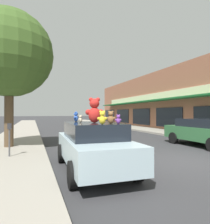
# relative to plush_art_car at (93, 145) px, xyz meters

# --- Properties ---
(ground_plane) EXTENTS (260.00, 260.00, 0.00)m
(ground_plane) POSITION_rel_plush_art_car_xyz_m (3.45, -0.05, -0.81)
(ground_plane) COLOR #333335
(plush_art_car) EXTENTS (2.03, 4.41, 1.52)m
(plush_art_car) POSITION_rel_plush_art_car_xyz_m (0.00, 0.00, 0.00)
(plush_art_car) COLOR #ADC6D1
(plush_art_car) RESTS_ON ground_plane
(teddy_bear_giant) EXTENTS (0.61, 0.43, 0.81)m
(teddy_bear_giant) POSITION_rel_plush_art_car_xyz_m (0.05, 0.00, 1.10)
(teddy_bear_giant) COLOR red
(teddy_bear_giant) RESTS_ON plush_art_car
(teddy_bear_brown) EXTENTS (0.27, 0.24, 0.38)m
(teddy_bear_brown) POSITION_rel_plush_art_car_xyz_m (0.32, -0.73, 0.89)
(teddy_bear_brown) COLOR olive
(teddy_bear_brown) RESTS_ON plush_art_car
(teddy_bear_purple) EXTENTS (0.20, 0.12, 0.27)m
(teddy_bear_purple) POSITION_rel_plush_art_car_xyz_m (0.50, -0.87, 0.84)
(teddy_bear_purple) COLOR purple
(teddy_bear_purple) RESTS_ON plush_art_car
(teddy_bear_cream) EXTENTS (0.18, 0.15, 0.25)m
(teddy_bear_cream) POSITION_rel_plush_art_car_xyz_m (-0.34, 0.29, 0.83)
(teddy_bear_cream) COLOR beige
(teddy_bear_cream) RESTS_ON plush_art_car
(teddy_bear_yellow) EXTENTS (0.28, 0.18, 0.38)m
(teddy_bear_yellow) POSITION_rel_plush_art_car_xyz_m (-0.03, -0.97, 0.89)
(teddy_bear_yellow) COLOR yellow
(teddy_bear_yellow) RESTS_ON plush_art_car
(teddy_bear_blue) EXTENTS (0.22, 0.27, 0.36)m
(teddy_bear_blue) POSITION_rel_plush_art_car_xyz_m (-0.34, 0.99, 0.88)
(teddy_bear_blue) COLOR blue
(teddy_bear_blue) RESTS_ON plush_art_car
(parked_car_far_center) EXTENTS (1.93, 4.50, 1.51)m
(parked_car_far_center) POSITION_rel_plush_art_car_xyz_m (7.02, 2.36, 0.01)
(parked_car_far_center) COLOR #336B3D
(parked_car_far_center) RESTS_ON ground_plane
(street_tree) EXTENTS (4.32, 4.32, 6.79)m
(street_tree) POSITION_rel_plush_art_car_xyz_m (-2.92, 4.83, 3.97)
(street_tree) COLOR brown
(street_tree) RESTS_ON sidewalk_near
(parking_meter) EXTENTS (0.14, 0.10, 1.27)m
(parking_meter) POSITION_rel_plush_art_car_xyz_m (-2.65, 2.34, 0.16)
(parking_meter) COLOR #4C4C51
(parking_meter) RESTS_ON sidewalk_near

